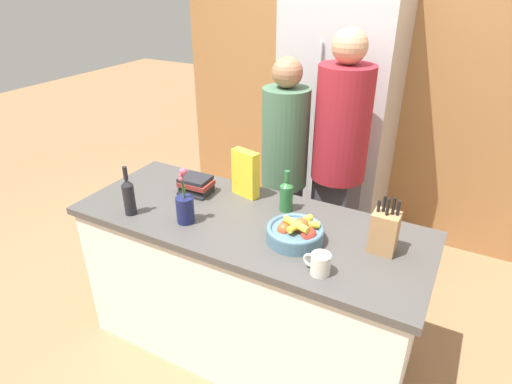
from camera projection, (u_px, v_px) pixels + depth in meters
ground_plane at (249, 342)px, 2.64m from camera, size 14.00×14.00×0.00m
kitchen_island at (248, 286)px, 2.44m from camera, size 1.87×0.74×0.89m
back_wall_wood at (355, 75)px, 3.41m from camera, size 3.07×0.12×2.60m
refrigerator at (338, 125)px, 3.27m from camera, size 0.79×0.62×1.98m
fruit_bowl at (296, 232)px, 2.04m from camera, size 0.28×0.28×0.13m
knife_block at (384, 232)px, 1.94m from camera, size 0.12×0.10×0.28m
flower_vase at (185, 206)px, 2.17m from camera, size 0.09×0.09×0.31m
cereal_box at (245, 174)px, 2.41m from camera, size 0.17×0.10×0.27m
coffee_mug at (320, 264)px, 1.82m from camera, size 0.12×0.09×0.10m
book_stack at (196, 185)px, 2.48m from camera, size 0.19×0.16×0.10m
bottle_oil at (129, 196)px, 2.24m from camera, size 0.06×0.06×0.27m
bottle_vinegar at (286, 195)px, 2.28m from camera, size 0.07×0.07×0.23m
person_at_sink at (284, 165)px, 2.81m from camera, size 0.30×0.30×1.60m
person_in_blue at (339, 156)px, 2.70m from camera, size 0.34×0.34×1.77m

